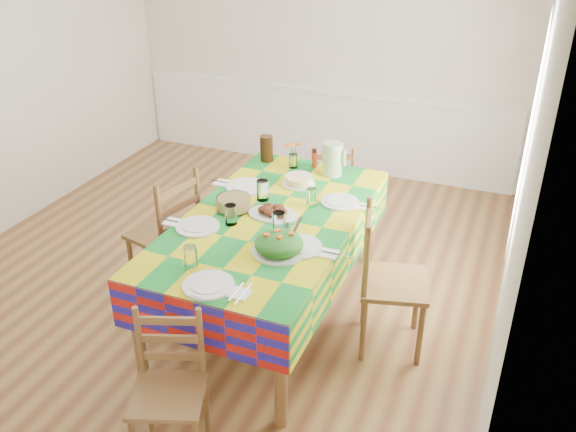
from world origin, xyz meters
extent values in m
cube|color=brown|center=(0.00, 0.00, -0.02)|extent=(4.50, 5.00, 0.04)
cube|color=beige|center=(0.00, 2.52, 1.35)|extent=(4.50, 0.04, 2.70)
cube|color=beige|center=(2.27, 0.00, 1.35)|extent=(0.04, 5.00, 2.70)
cube|color=white|center=(0.00, 2.47, 0.90)|extent=(4.41, 0.06, 0.04)
cube|color=white|center=(0.00, 2.48, 0.45)|extent=(4.41, 0.03, 0.90)
plane|color=white|center=(2.23, 0.30, 1.50)|extent=(0.00, 1.40, 1.40)
cylinder|color=brown|center=(0.15, -1.40, 0.40)|extent=(0.08, 0.08, 0.80)
cylinder|color=brown|center=(1.14, -1.40, 0.40)|extent=(0.08, 0.08, 0.80)
cylinder|color=brown|center=(0.15, 0.59, 0.40)|extent=(0.08, 0.08, 0.80)
cylinder|color=brown|center=(1.14, 0.59, 0.40)|extent=(0.08, 0.08, 0.80)
cube|color=brown|center=(0.64, -0.41, 0.82)|extent=(1.12, 2.12, 0.04)
cube|color=#B7170F|center=(0.64, -0.41, 0.84)|extent=(1.16, 2.17, 0.01)
cube|color=#B7170F|center=(0.06, -0.41, 0.67)|extent=(0.01, 2.17, 0.34)
cube|color=#B7170F|center=(1.23, -0.41, 0.67)|extent=(0.01, 2.17, 0.34)
cube|color=#B7170F|center=(0.64, -1.49, 0.67)|extent=(1.16, 0.01, 0.34)
cube|color=#B7170F|center=(0.64, 0.68, 0.67)|extent=(1.16, 0.01, 0.34)
cylinder|color=silver|center=(0.65, -1.33, 0.85)|extent=(0.31, 0.31, 0.02)
cylinder|color=silver|center=(0.65, -1.33, 0.87)|extent=(0.22, 0.22, 0.01)
cylinder|color=white|center=(0.46, -1.19, 0.92)|extent=(0.09, 0.09, 0.15)
cube|color=white|center=(0.86, -1.33, 0.85)|extent=(0.11, 0.11, 0.01)
cube|color=silver|center=(0.83, -1.33, 0.85)|extent=(0.01, 0.19, 0.00)
cube|color=silver|center=(0.88, -1.33, 0.85)|extent=(0.01, 0.23, 0.00)
cylinder|color=silver|center=(0.24, -0.73, 0.85)|extent=(0.30, 0.30, 0.02)
cylinder|color=silver|center=(0.24, -0.73, 0.86)|extent=(0.21, 0.21, 0.01)
cylinder|color=white|center=(0.43, -0.60, 0.92)|extent=(0.08, 0.08, 0.14)
cube|color=white|center=(0.04, -0.73, 0.85)|extent=(0.11, 0.11, 0.01)
cube|color=silver|center=(0.02, -0.73, 0.85)|extent=(0.19, 0.01, 0.00)
cube|color=silver|center=(0.07, -0.73, 0.85)|extent=(0.22, 0.01, 0.00)
cylinder|color=silver|center=(0.28, -0.03, 0.85)|extent=(0.32, 0.32, 0.02)
cylinder|color=silver|center=(0.28, -0.03, 0.87)|extent=(0.23, 0.23, 0.01)
cylinder|color=white|center=(0.48, -0.17, 0.92)|extent=(0.09, 0.09, 0.16)
cube|color=white|center=(0.06, -0.03, 0.85)|extent=(0.12, 0.12, 0.01)
cube|color=silver|center=(0.04, -0.03, 0.86)|extent=(0.20, 0.01, 0.00)
cube|color=silver|center=(0.09, -0.03, 0.86)|extent=(0.24, 0.01, 0.00)
cylinder|color=silver|center=(0.98, -0.72, 0.85)|extent=(0.31, 0.31, 0.02)
cylinder|color=silver|center=(0.98, -0.72, 0.87)|extent=(0.22, 0.22, 0.01)
cylinder|color=white|center=(0.78, -0.58, 0.92)|extent=(0.09, 0.09, 0.15)
cube|color=white|center=(1.19, -0.72, 0.85)|extent=(0.12, 0.12, 0.01)
cube|color=silver|center=(1.17, -0.72, 0.85)|extent=(0.20, 0.01, 0.00)
cube|color=silver|center=(1.21, -0.72, 0.85)|extent=(0.23, 0.01, 0.00)
cylinder|color=silver|center=(1.03, 0.00, 0.85)|extent=(0.28, 0.28, 0.01)
cylinder|color=silver|center=(1.03, 0.00, 0.86)|extent=(0.20, 0.20, 0.01)
cylinder|color=white|center=(0.85, -0.13, 0.91)|extent=(0.08, 0.08, 0.14)
cube|color=white|center=(1.22, 0.00, 0.85)|extent=(0.10, 0.10, 0.01)
cube|color=silver|center=(1.20, 0.00, 0.85)|extent=(0.18, 0.01, 0.00)
cube|color=silver|center=(1.24, 0.00, 0.85)|extent=(0.21, 0.01, 0.00)
ellipsoid|color=silver|center=(0.65, -0.37, 0.85)|extent=(0.36, 0.26, 0.02)
ellipsoid|color=black|center=(0.71, -0.37, 0.89)|extent=(0.10, 0.08, 0.05)
ellipsoid|color=black|center=(0.67, -0.33, 0.89)|extent=(0.10, 0.08, 0.05)
ellipsoid|color=black|center=(0.60, -0.34, 0.89)|extent=(0.10, 0.08, 0.05)
ellipsoid|color=black|center=(0.59, -0.39, 0.89)|extent=(0.10, 0.08, 0.05)
ellipsoid|color=black|center=(0.66, -0.42, 0.89)|extent=(0.10, 0.08, 0.05)
cylinder|color=silver|center=(0.89, -0.82, 0.85)|extent=(0.35, 0.35, 0.02)
ellipsoid|color=#104012|center=(0.89, -0.82, 0.91)|extent=(0.31, 0.31, 0.14)
cube|color=#DF5813|center=(0.82, -0.85, 0.98)|extent=(0.04, 0.03, 0.01)
cube|color=#DF5813|center=(0.86, -0.78, 0.98)|extent=(0.05, 0.05, 0.01)
cube|color=#DF5813|center=(0.91, -0.85, 0.98)|extent=(0.04, 0.04, 0.01)
cube|color=#DF5813|center=(0.96, -0.78, 0.98)|extent=(0.05, 0.05, 0.01)
cylinder|color=white|center=(0.35, -0.39, 0.89)|extent=(0.26, 0.26, 0.09)
cylinder|color=#E1CD77|center=(0.35, -0.39, 0.89)|extent=(0.24, 0.24, 0.08)
cylinder|color=silver|center=(0.63, 0.18, 0.85)|extent=(0.26, 0.26, 0.01)
cylinder|color=beige|center=(0.63, 0.18, 0.89)|extent=(0.22, 0.22, 0.06)
cube|color=black|center=(0.82, -0.52, 0.85)|extent=(0.13, 0.32, 0.01)
cube|color=black|center=(0.87, -0.50, 0.85)|extent=(0.07, 0.33, 0.01)
cylinder|color=white|center=(0.47, 0.47, 0.91)|extent=(0.07, 0.07, 0.12)
cylinder|color=#2B7828|center=(0.45, 0.47, 0.95)|extent=(0.01, 0.01, 0.17)
ellipsoid|color=#DF5813|center=(0.42, 0.47, 1.03)|extent=(0.06, 0.06, 0.02)
cylinder|color=#2B7828|center=(0.48, 0.48, 0.95)|extent=(0.01, 0.01, 0.17)
ellipsoid|color=#DF5813|center=(0.51, 0.50, 1.05)|extent=(0.06, 0.06, 0.02)
cylinder|color=#2B7828|center=(0.47, 0.46, 0.95)|extent=(0.01, 0.01, 0.17)
ellipsoid|color=#DF5813|center=(0.47, 0.44, 1.06)|extent=(0.06, 0.06, 0.02)
cylinder|color=red|center=(0.63, 0.55, 0.93)|extent=(0.04, 0.04, 0.16)
cylinder|color=#A2C389|center=(0.82, 0.46, 0.98)|extent=(0.16, 0.16, 0.27)
cylinder|color=black|center=(0.20, 0.53, 0.96)|extent=(0.11, 0.11, 0.22)
cube|color=silver|center=(0.66, -1.45, 0.86)|extent=(0.09, 0.03, 0.02)
cylinder|color=brown|center=(0.43, -1.73, 0.21)|extent=(0.03, 0.03, 0.43)
cylinder|color=brown|center=(0.75, -1.61, 0.21)|extent=(0.03, 0.03, 0.43)
cube|color=brown|center=(0.64, -1.82, 0.44)|extent=(0.51, 0.50, 0.03)
cylinder|color=brown|center=(0.42, -1.72, 0.67)|extent=(0.03, 0.03, 0.48)
cylinder|color=brown|center=(0.75, -1.60, 0.67)|extent=(0.03, 0.03, 0.48)
cube|color=brown|center=(0.59, -1.66, 0.57)|extent=(0.33, 0.14, 0.05)
cube|color=brown|center=(0.59, -1.66, 0.69)|extent=(0.33, 0.14, 0.05)
cube|color=brown|center=(0.59, -1.66, 0.82)|extent=(0.33, 0.14, 0.05)
cylinder|color=brown|center=(0.76, 1.22, 0.22)|extent=(0.03, 0.03, 0.43)
cylinder|color=brown|center=(0.43, 1.11, 0.22)|extent=(0.03, 0.03, 0.43)
cylinder|color=brown|center=(0.86, 0.91, 0.22)|extent=(0.03, 0.03, 0.43)
cylinder|color=brown|center=(0.53, 0.80, 0.22)|extent=(0.03, 0.03, 0.43)
cube|color=brown|center=(0.64, 1.01, 0.45)|extent=(0.51, 0.49, 0.03)
cylinder|color=brown|center=(0.86, 0.90, 0.68)|extent=(0.03, 0.03, 0.48)
cylinder|color=brown|center=(0.53, 0.79, 0.68)|extent=(0.03, 0.03, 0.48)
cube|color=brown|center=(0.70, 0.85, 0.58)|extent=(0.34, 0.13, 0.05)
cube|color=brown|center=(0.70, 0.85, 0.71)|extent=(0.34, 0.13, 0.05)
cube|color=brown|center=(0.70, 0.85, 0.83)|extent=(0.34, 0.13, 0.05)
cylinder|color=brown|center=(-0.41, -0.16, 0.25)|extent=(0.04, 0.04, 0.50)
cylinder|color=brown|center=(-0.50, -0.55, 0.25)|extent=(0.04, 0.04, 0.50)
cylinder|color=brown|center=(-0.04, -0.26, 0.25)|extent=(0.04, 0.04, 0.50)
cylinder|color=brown|center=(-0.13, -0.65, 0.25)|extent=(0.04, 0.04, 0.50)
cube|color=brown|center=(-0.27, -0.41, 0.52)|extent=(0.55, 0.56, 0.03)
cylinder|color=brown|center=(-0.03, -0.26, 0.78)|extent=(0.04, 0.04, 0.56)
cylinder|color=brown|center=(-0.12, -0.65, 0.78)|extent=(0.04, 0.04, 0.56)
cube|color=brown|center=(-0.08, -0.45, 0.67)|extent=(0.12, 0.40, 0.06)
cube|color=brown|center=(-0.08, -0.45, 0.82)|extent=(0.12, 0.40, 0.06)
cube|color=brown|center=(-0.08, -0.45, 0.96)|extent=(0.12, 0.40, 0.06)
cylinder|color=brown|center=(1.79, -0.55, 0.25)|extent=(0.04, 0.04, 0.50)
cylinder|color=brown|center=(1.69, -0.16, 0.25)|extent=(0.04, 0.04, 0.50)
cylinder|color=brown|center=(1.43, -0.65, 0.25)|extent=(0.04, 0.04, 0.50)
cylinder|color=brown|center=(1.33, -0.26, 0.25)|extent=(0.04, 0.04, 0.50)
cube|color=brown|center=(1.56, -0.41, 0.52)|extent=(0.55, 0.57, 0.03)
cylinder|color=brown|center=(1.42, -0.65, 0.78)|extent=(0.04, 0.04, 0.56)
cylinder|color=brown|center=(1.32, -0.26, 0.78)|extent=(0.04, 0.04, 0.56)
cube|color=brown|center=(1.37, -0.46, 0.67)|extent=(0.12, 0.39, 0.06)
cube|color=brown|center=(1.37, -0.46, 0.81)|extent=(0.12, 0.39, 0.06)
cube|color=brown|center=(1.37, -0.46, 0.96)|extent=(0.12, 0.39, 0.06)
camera|label=1|loc=(2.19, -3.87, 2.87)|focal=38.00mm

